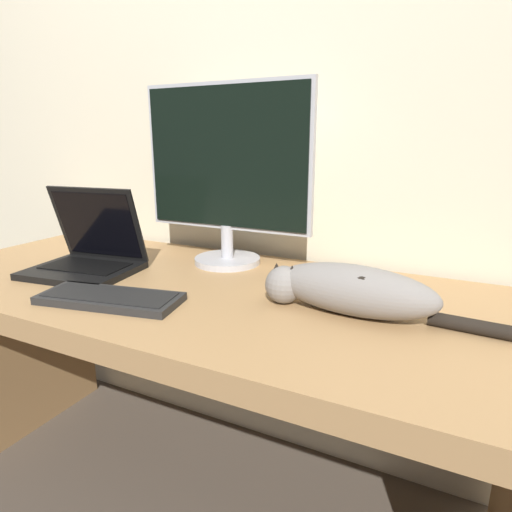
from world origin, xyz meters
name	(u,v)px	position (x,y,z in m)	size (l,w,h in m)	color
wall_back	(262,102)	(0.00, 0.82, 1.30)	(6.40, 0.06, 2.60)	beige
desk	(197,332)	(0.00, 0.38, 0.63)	(1.80, 0.76, 0.77)	#A37A4C
monitor	(226,172)	(-0.03, 0.62, 1.08)	(0.58, 0.22, 0.57)	#B2B2B7
laptop	(88,255)	(-0.37, 0.34, 0.83)	(0.34, 0.29, 0.26)	black
external_keyboard	(110,298)	(-0.12, 0.17, 0.79)	(0.38, 0.21, 0.02)	black
cat	(348,289)	(0.44, 0.37, 0.84)	(0.56, 0.16, 0.12)	gray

